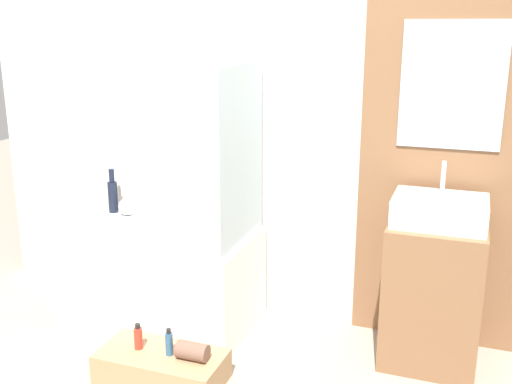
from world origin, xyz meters
The scene contains 12 objects.
wall_tiled_back centered at (0.00, 1.58, 1.30)m, with size 4.20×0.06×2.60m, color beige.
wall_wood_accent centered at (0.84, 1.53, 1.31)m, with size 0.92×0.04×2.60m.
bathtub centered at (-0.73, 1.19, 0.29)m, with size 1.12×0.67×0.57m.
glass_shower_screen centered at (-0.20, 1.19, 1.06)m, with size 0.01×0.63×0.99m, color silver.
wooden_step_bench centered at (-0.42, 0.61, 0.08)m, with size 0.64×0.32×0.15m, color #A87F56.
vanity_cabinet centered at (0.84, 1.28, 0.39)m, with size 0.49×0.45×0.77m, color brown.
sink centered at (0.84, 1.28, 0.84)m, with size 0.46×0.34×0.31m.
vase_tall_dark centered at (-1.21, 1.45, 0.68)m, with size 0.06×0.06×0.29m.
vase_round_light centered at (-1.09, 1.42, 0.62)m, with size 0.11×0.11×0.11m, color silver.
bottle_soap_primary centered at (-0.55, 0.61, 0.22)m, with size 0.04×0.04×0.14m.
bottle_soap_secondary centered at (-0.37, 0.61, 0.22)m, with size 0.04×0.04×0.14m.
towel_roll centered at (-0.24, 0.61, 0.20)m, with size 0.09×0.09×0.16m, color brown.
Camera 1 is at (0.95, -1.76, 1.75)m, focal length 42.00 mm.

